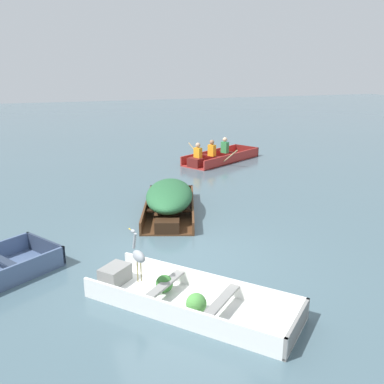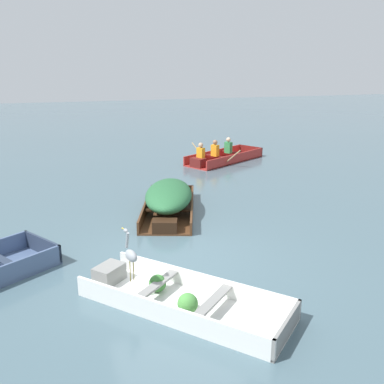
# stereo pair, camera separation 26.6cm
# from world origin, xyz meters

# --- Properties ---
(ground_plane) EXTENTS (80.00, 80.00, 0.00)m
(ground_plane) POSITION_xyz_m (0.00, 0.00, 0.00)
(ground_plane) COLOR #47606B
(dinghy_white_foreground) EXTENTS (3.11, 3.30, 0.36)m
(dinghy_white_foreground) POSITION_xyz_m (-0.44, -1.54, 0.12)
(dinghy_white_foreground) COLOR white
(dinghy_white_foreground) RESTS_ON ground
(skiff_dark_varnish_mid_moored) EXTENTS (2.19, 3.36, 0.77)m
(skiff_dark_varnish_mid_moored) POSITION_xyz_m (0.62, 2.73, 0.42)
(skiff_dark_varnish_mid_moored) COLOR #4C2D19
(skiff_dark_varnish_mid_moored) RESTS_ON ground
(rowboat_red_with_crew) EXTENTS (3.68, 2.75, 0.93)m
(rowboat_red_with_crew) POSITION_xyz_m (4.19, 7.96, 0.20)
(rowboat_red_with_crew) COLOR #AD2D28
(rowboat_red_with_crew) RESTS_ON ground
(heron_on_dinghy) EXTENTS (0.22, 0.46, 0.84)m
(heron_on_dinghy) POSITION_xyz_m (-1.07, -1.20, 0.82)
(heron_on_dinghy) COLOR olive
(heron_on_dinghy) RESTS_ON dinghy_white_foreground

